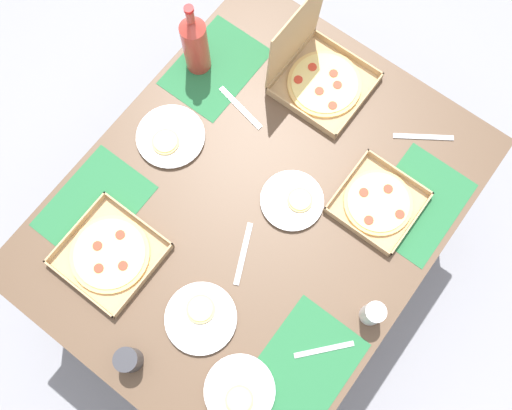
# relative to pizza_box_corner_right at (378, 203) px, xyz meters

# --- Properties ---
(ground_plane) EXTENTS (6.00, 6.00, 0.00)m
(ground_plane) POSITION_rel_pizza_box_corner_right_xyz_m (-0.25, 0.32, -0.76)
(ground_plane) COLOR gray
(dining_table) EXTENTS (1.46, 1.16, 0.75)m
(dining_table) POSITION_rel_pizza_box_corner_right_xyz_m (-0.25, 0.32, -0.11)
(dining_table) COLOR #3F3328
(dining_table) RESTS_ON ground_plane
(placemat_near_left) EXTENTS (0.36, 0.26, 0.00)m
(placemat_near_left) POSITION_rel_pizza_box_corner_right_xyz_m (-0.58, -0.11, -0.01)
(placemat_near_left) COLOR #236638
(placemat_near_left) RESTS_ON dining_table
(placemat_near_right) EXTENTS (0.36, 0.26, 0.00)m
(placemat_near_right) POSITION_rel_pizza_box_corner_right_xyz_m (0.08, -0.11, -0.01)
(placemat_near_right) COLOR #236638
(placemat_near_right) RESTS_ON dining_table
(placemat_far_left) EXTENTS (0.36, 0.26, 0.00)m
(placemat_far_left) POSITION_rel_pizza_box_corner_right_xyz_m (-0.58, 0.75, -0.01)
(placemat_far_left) COLOR #236638
(placemat_far_left) RESTS_ON dining_table
(placemat_far_right) EXTENTS (0.36, 0.26, 0.00)m
(placemat_far_right) POSITION_rel_pizza_box_corner_right_xyz_m (0.08, 0.75, -0.01)
(placemat_far_right) COLOR #236638
(placemat_far_right) RESTS_ON dining_table
(pizza_box_corner_right) EXTENTS (0.26, 0.26, 0.04)m
(pizza_box_corner_right) POSITION_rel_pizza_box_corner_right_xyz_m (0.00, 0.00, 0.00)
(pizza_box_corner_right) COLOR tan
(pizza_box_corner_right) RESTS_ON dining_table
(pizza_box_corner_left) EXTENTS (0.29, 0.29, 0.04)m
(pizza_box_corner_left) POSITION_rel_pizza_box_corner_right_xyz_m (-0.67, 0.60, -0.00)
(pizza_box_corner_left) COLOR tan
(pizza_box_corner_left) RESTS_ON dining_table
(pizza_box_edge_far) EXTENTS (0.30, 0.30, 0.34)m
(pizza_box_edge_far) POSITION_rel_pizza_box_corner_right_xyz_m (0.26, 0.43, 0.04)
(pizza_box_edge_far) COLOR tan
(pizza_box_edge_far) RESTS_ON dining_table
(plate_middle) EXTENTS (0.23, 0.23, 0.03)m
(plate_middle) POSITION_rel_pizza_box_corner_right_xyz_m (-0.65, 0.24, -0.00)
(plate_middle) COLOR white
(plate_middle) RESTS_ON dining_table
(plate_near_right) EXTENTS (0.21, 0.21, 0.03)m
(plate_near_right) POSITION_rel_pizza_box_corner_right_xyz_m (-0.16, 0.23, -0.00)
(plate_near_right) COLOR white
(plate_near_right) RESTS_ON dining_table
(plate_far_left) EXTENTS (0.22, 0.22, 0.03)m
(plate_far_left) POSITION_rel_pizza_box_corner_right_xyz_m (-0.75, 0.01, -0.00)
(plate_far_left) COLOR white
(plate_far_left) RESTS_ON dining_table
(plate_far_right) EXTENTS (0.24, 0.24, 0.03)m
(plate_far_right) POSITION_rel_pizza_box_corner_right_xyz_m (-0.23, 0.71, -0.00)
(plate_far_right) COLOR white
(plate_far_right) RESTS_ON dining_table
(soda_bottle) EXTENTS (0.09, 0.09, 0.32)m
(soda_bottle) POSITION_rel_pizza_box_corner_right_xyz_m (0.05, 0.81, 0.12)
(soda_bottle) COLOR #B2382D
(soda_bottle) RESTS_ON dining_table
(cup_spare) EXTENTS (0.07, 0.07, 0.10)m
(cup_spare) POSITION_rel_pizza_box_corner_right_xyz_m (-0.88, 0.33, 0.04)
(cup_spare) COLOR #333338
(cup_spare) RESTS_ON dining_table
(cup_clear_right) EXTENTS (0.06, 0.06, 0.11)m
(cup_clear_right) POSITION_rel_pizza_box_corner_right_xyz_m (-0.32, -0.18, 0.04)
(cup_clear_right) COLOR silver
(cup_clear_right) RESTS_ON dining_table
(knife_by_far_right) EXTENTS (0.20, 0.10, 0.00)m
(knife_by_far_right) POSITION_rel_pizza_box_corner_right_xyz_m (-0.41, 0.26, -0.01)
(knife_by_far_right) COLOR #B7B7BC
(knife_by_far_right) RESTS_ON dining_table
(fork_by_far_left) EXTENTS (0.15, 0.14, 0.00)m
(fork_by_far_left) POSITION_rel_pizza_box_corner_right_xyz_m (-0.50, -0.13, -0.01)
(fork_by_far_left) COLOR #B7B7BC
(fork_by_far_left) RESTS_ON dining_table
(knife_by_near_left) EXTENTS (0.13, 0.18, 0.00)m
(knife_by_near_left) POSITION_rel_pizza_box_corner_right_xyz_m (0.30, 0.01, -0.01)
(knife_by_near_left) COLOR #B7B7BC
(knife_by_near_left) RESTS_ON dining_table
(knife_by_near_right) EXTENTS (0.06, 0.21, 0.00)m
(knife_by_near_right) POSITION_rel_pizza_box_corner_right_xyz_m (0.01, 0.58, -0.01)
(knife_by_near_right) COLOR #B7B7BC
(knife_by_near_right) RESTS_ON dining_table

